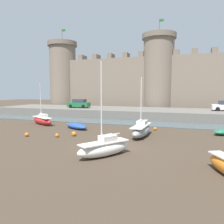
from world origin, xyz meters
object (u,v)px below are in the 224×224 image
mooring_buoy_mid_mud (155,129)px  mooring_buoy_near_shore (27,135)px  mooring_buoy_off_centre (57,135)px  sailboat_foreground_right (42,120)px  sailboat_foreground_centre (141,130)px  car_quay_centre_west (79,104)px  sailboat_midflat_left (104,147)px  rowboat_midflat_centre (77,126)px  mooring_buoy_near_channel (74,134)px

mooring_buoy_mid_mud → mooring_buoy_near_shore: (-11.98, -7.79, 0.01)m
mooring_buoy_off_centre → mooring_buoy_near_shore: size_ratio=0.95×
sailboat_foreground_right → mooring_buoy_off_centre: (6.61, -6.46, -0.43)m
sailboat_foreground_centre → mooring_buoy_near_shore: sailboat_foreground_centre is taller
sailboat_foreground_right → mooring_buoy_mid_mud: size_ratio=15.45×
car_quay_centre_west → sailboat_foreground_centre: bearing=-44.6°
sailboat_foreground_centre → mooring_buoy_off_centre: sailboat_foreground_centre is taller
mooring_buoy_off_centre → mooring_buoy_mid_mud: 11.33m
sailboat_midflat_left → sailboat_foreground_right: sailboat_midflat_left is taller
sailboat_foreground_centre → mooring_buoy_mid_mud: sailboat_foreground_centre is taller
rowboat_midflat_centre → car_quay_centre_west: (-6.33, 12.75, 1.89)m
mooring_buoy_off_centre → car_quay_centre_west: size_ratio=0.09×
sailboat_midflat_left → mooring_buoy_mid_mud: bearing=79.9°
sailboat_foreground_right → mooring_buoy_off_centre: bearing=-44.4°
sailboat_foreground_right → mooring_buoy_near_shore: 7.97m
rowboat_midflat_centre → mooring_buoy_near_shore: bearing=-114.9°
mooring_buoy_mid_mud → mooring_buoy_near_shore: 14.29m
sailboat_foreground_centre → mooring_buoy_near_channel: bearing=-162.0°
mooring_buoy_near_shore → car_quay_centre_west: car_quay_centre_west is taller
sailboat_foreground_centre → sailboat_midflat_left: bearing=-98.8°
sailboat_midflat_left → mooring_buoy_near_shore: bearing=159.8°
car_quay_centre_west → mooring_buoy_mid_mud: bearing=-34.3°
sailboat_foreground_centre → mooring_buoy_near_channel: 6.97m
sailboat_foreground_right → mooring_buoy_off_centre: size_ratio=15.46×
sailboat_foreground_right → car_quay_centre_west: size_ratio=1.39×
mooring_buoy_mid_mud → mooring_buoy_near_shore: size_ratio=0.95×
sailboat_foreground_right → sailboat_foreground_centre: bearing=-12.7°
mooring_buoy_off_centre → mooring_buoy_mid_mud: size_ratio=1.00×
mooring_buoy_off_centre → sailboat_foreground_right: bearing=135.6°
mooring_buoy_off_centre → mooring_buoy_near_channel: 1.71m
sailboat_foreground_right → mooring_buoy_near_channel: sailboat_foreground_right is taller
sailboat_midflat_left → sailboat_foreground_centre: (1.16, 7.54, 0.05)m
sailboat_foreground_centre → sailboat_foreground_right: size_ratio=1.04×
sailboat_midflat_left → rowboat_midflat_centre: (-7.29, 9.38, -0.25)m
rowboat_midflat_centre → sailboat_foreground_right: size_ratio=0.70×
sailboat_midflat_left → sailboat_foreground_centre: 7.63m
rowboat_midflat_centre → mooring_buoy_near_shore: (-2.66, -5.72, -0.18)m
sailboat_midflat_left → mooring_buoy_near_shore: size_ratio=16.90×
sailboat_foreground_right → mooring_buoy_mid_mud: bearing=2.3°
sailboat_midflat_left → sailboat_foreground_right: (-13.41, 10.83, -0.00)m
mooring_buoy_mid_mud → mooring_buoy_near_channel: 9.63m
sailboat_midflat_left → mooring_buoy_near_channel: size_ratio=13.90×
mooring_buoy_mid_mud → mooring_buoy_near_shore: bearing=-147.0°
rowboat_midflat_centre → mooring_buoy_mid_mud: size_ratio=10.77×
mooring_buoy_off_centre → car_quay_centre_west: bearing=111.0°
mooring_buoy_mid_mud → rowboat_midflat_centre: bearing=-167.5°
sailboat_foreground_right → mooring_buoy_mid_mud: 15.47m
sailboat_foreground_centre → mooring_buoy_near_shore: bearing=-160.7°
sailboat_foreground_right → rowboat_midflat_centre: bearing=-13.3°
mooring_buoy_near_shore → mooring_buoy_near_channel: 4.82m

